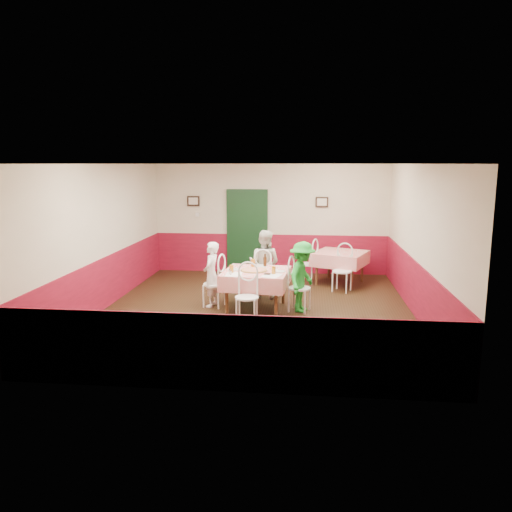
# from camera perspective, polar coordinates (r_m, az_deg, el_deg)

# --- Properties ---
(floor) EXTENTS (7.00, 7.00, 0.00)m
(floor) POSITION_cam_1_polar(r_m,az_deg,el_deg) (9.70, 0.06, -6.27)
(floor) COLOR black
(floor) RESTS_ON ground
(ceiling) EXTENTS (7.00, 7.00, 0.00)m
(ceiling) POSITION_cam_1_polar(r_m,az_deg,el_deg) (9.29, 0.07, 10.50)
(ceiling) COLOR white
(ceiling) RESTS_ON back_wall
(back_wall) EXTENTS (6.00, 0.10, 2.80)m
(back_wall) POSITION_cam_1_polar(r_m,az_deg,el_deg) (12.85, 1.67, 4.25)
(back_wall) COLOR beige
(back_wall) RESTS_ON ground
(front_wall) EXTENTS (6.00, 0.10, 2.80)m
(front_wall) POSITION_cam_1_polar(r_m,az_deg,el_deg) (5.99, -3.38, -3.06)
(front_wall) COLOR beige
(front_wall) RESTS_ON ground
(left_wall) EXTENTS (0.10, 7.00, 2.80)m
(left_wall) POSITION_cam_1_polar(r_m,az_deg,el_deg) (10.15, -17.05, 2.11)
(left_wall) COLOR beige
(left_wall) RESTS_ON ground
(right_wall) EXTENTS (0.10, 7.00, 2.80)m
(right_wall) POSITION_cam_1_polar(r_m,az_deg,el_deg) (9.57, 18.24, 1.55)
(right_wall) COLOR beige
(right_wall) RESTS_ON ground
(wainscot_back) EXTENTS (6.00, 0.03, 1.00)m
(wainscot_back) POSITION_cam_1_polar(r_m,az_deg,el_deg) (12.97, 1.64, 0.29)
(wainscot_back) COLOR maroon
(wainscot_back) RESTS_ON ground
(wainscot_front) EXTENTS (6.00, 0.03, 1.00)m
(wainscot_front) POSITION_cam_1_polar(r_m,az_deg,el_deg) (6.27, -3.27, -11.04)
(wainscot_front) COLOR maroon
(wainscot_front) RESTS_ON ground
(wainscot_left) EXTENTS (0.03, 7.00, 1.00)m
(wainscot_left) POSITION_cam_1_polar(r_m,az_deg,el_deg) (10.31, -16.70, -2.85)
(wainscot_left) COLOR maroon
(wainscot_left) RESTS_ON ground
(wainscot_right) EXTENTS (0.03, 7.00, 1.00)m
(wainscot_right) POSITION_cam_1_polar(r_m,az_deg,el_deg) (9.74, 17.85, -3.68)
(wainscot_right) COLOR maroon
(wainscot_right) RESTS_ON ground
(door) EXTENTS (0.96, 0.06, 2.10)m
(door) POSITION_cam_1_polar(r_m,az_deg,el_deg) (12.91, -1.01, 2.71)
(door) COLOR black
(door) RESTS_ON ground
(picture_left) EXTENTS (0.32, 0.03, 0.26)m
(picture_left) POSITION_cam_1_polar(r_m,az_deg,el_deg) (13.07, -7.17, 6.26)
(picture_left) COLOR black
(picture_left) RESTS_ON back_wall
(picture_right) EXTENTS (0.32, 0.03, 0.26)m
(picture_right) POSITION_cam_1_polar(r_m,az_deg,el_deg) (12.73, 7.54, 6.14)
(picture_right) COLOR black
(picture_right) RESTS_ON back_wall
(thermostat) EXTENTS (0.10, 0.03, 0.10)m
(thermostat) POSITION_cam_1_polar(r_m,az_deg,el_deg) (13.07, -6.70, 4.73)
(thermostat) COLOR white
(thermostat) RESTS_ON back_wall
(main_table) EXTENTS (1.33, 1.33, 0.77)m
(main_table) POSITION_cam_1_polar(r_m,az_deg,el_deg) (9.75, 0.00, -3.90)
(main_table) COLOR red
(main_table) RESTS_ON ground
(second_table) EXTENTS (1.46, 1.46, 0.77)m
(second_table) POSITION_cam_1_polar(r_m,az_deg,el_deg) (11.95, 9.56, -1.35)
(second_table) COLOR red
(second_table) RESTS_ON ground
(chair_left) EXTENTS (0.51, 0.51, 0.90)m
(chair_left) POSITION_cam_1_polar(r_m,az_deg,el_deg) (9.93, -4.83, -3.23)
(chair_left) COLOR white
(chair_left) RESTS_ON ground
(chair_right) EXTENTS (0.52, 0.52, 0.90)m
(chair_right) POSITION_cam_1_polar(r_m,az_deg,el_deg) (9.61, 4.99, -3.70)
(chair_right) COLOR white
(chair_right) RESTS_ON ground
(chair_far) EXTENTS (0.43, 0.43, 0.90)m
(chair_far) POSITION_cam_1_polar(r_m,az_deg,el_deg) (10.54, 0.90, -2.38)
(chair_far) COLOR white
(chair_far) RESTS_ON ground
(chair_near) EXTENTS (0.43, 0.43, 0.90)m
(chair_near) POSITION_cam_1_polar(r_m,az_deg,el_deg) (8.93, -1.06, -4.77)
(chair_near) COLOR white
(chair_near) RESTS_ON ground
(chair_second_a) EXTENTS (0.55, 0.55, 0.90)m
(chair_second_a) POSITION_cam_1_polar(r_m,az_deg,el_deg) (11.91, 5.97, -0.93)
(chair_second_a) COLOR white
(chair_second_a) RESTS_ON ground
(chair_second_b) EXTENTS (0.55, 0.55, 0.90)m
(chair_second_b) POSITION_cam_1_polar(r_m,az_deg,el_deg) (11.20, 9.80, -1.76)
(chair_second_b) COLOR white
(chair_second_b) RESTS_ON ground
(pizza) EXTENTS (0.54, 0.54, 0.03)m
(pizza) POSITION_cam_1_polar(r_m,az_deg,el_deg) (9.64, -0.21, -1.62)
(pizza) COLOR #B74723
(pizza) RESTS_ON main_table
(plate_left) EXTENTS (0.27, 0.27, 0.01)m
(plate_left) POSITION_cam_1_polar(r_m,az_deg,el_deg) (9.73, -2.54, -1.57)
(plate_left) COLOR white
(plate_left) RESTS_ON main_table
(plate_right) EXTENTS (0.27, 0.27, 0.01)m
(plate_right) POSITION_cam_1_polar(r_m,az_deg,el_deg) (9.58, 2.62, -1.76)
(plate_right) COLOR white
(plate_right) RESTS_ON main_table
(plate_far) EXTENTS (0.27, 0.27, 0.01)m
(plate_far) POSITION_cam_1_polar(r_m,az_deg,el_deg) (10.05, 0.57, -1.17)
(plate_far) COLOR white
(plate_far) RESTS_ON main_table
(glass_a) EXTENTS (0.09, 0.09, 0.15)m
(glass_a) POSITION_cam_1_polar(r_m,az_deg,el_deg) (9.50, -2.81, -1.46)
(glass_a) COLOR #BF7219
(glass_a) RESTS_ON main_table
(glass_b) EXTENTS (0.08, 0.08, 0.14)m
(glass_b) POSITION_cam_1_polar(r_m,az_deg,el_deg) (9.38, 2.02, -1.62)
(glass_b) COLOR #BF7219
(glass_b) RESTS_ON main_table
(glass_c) EXTENTS (0.09, 0.09, 0.15)m
(glass_c) POSITION_cam_1_polar(r_m,az_deg,el_deg) (10.04, -0.33, -0.78)
(glass_c) COLOR #BF7219
(glass_c) RESTS_ON main_table
(beer_bottle) EXTENTS (0.07, 0.07, 0.24)m
(beer_bottle) POSITION_cam_1_polar(r_m,az_deg,el_deg) (10.00, 1.04, -0.57)
(beer_bottle) COLOR #381C0A
(beer_bottle) RESTS_ON main_table
(shaker_a) EXTENTS (0.04, 0.04, 0.09)m
(shaker_a) POSITION_cam_1_polar(r_m,az_deg,el_deg) (9.36, -3.02, -1.82)
(shaker_a) COLOR silver
(shaker_a) RESTS_ON main_table
(shaker_b) EXTENTS (0.04, 0.04, 0.09)m
(shaker_b) POSITION_cam_1_polar(r_m,az_deg,el_deg) (9.28, -2.90, -1.93)
(shaker_b) COLOR silver
(shaker_b) RESTS_ON main_table
(shaker_c) EXTENTS (0.04, 0.04, 0.09)m
(shaker_c) POSITION_cam_1_polar(r_m,az_deg,el_deg) (9.40, -3.01, -1.77)
(shaker_c) COLOR #B23319
(shaker_c) RESTS_ON main_table
(menu_left) EXTENTS (0.32, 0.41, 0.00)m
(menu_left) POSITION_cam_1_polar(r_m,az_deg,el_deg) (9.36, -2.56, -2.10)
(menu_left) COLOR white
(menu_left) RESTS_ON main_table
(menu_right) EXTENTS (0.40, 0.47, 0.00)m
(menu_right) POSITION_cam_1_polar(r_m,az_deg,el_deg) (9.25, 1.81, -2.24)
(menu_right) COLOR white
(menu_right) RESTS_ON main_table
(wallet) EXTENTS (0.12, 0.10, 0.02)m
(wallet) POSITION_cam_1_polar(r_m,az_deg,el_deg) (9.34, 1.29, -2.06)
(wallet) COLOR black
(wallet) RESTS_ON main_table
(diner_left) EXTENTS (0.37, 0.51, 1.29)m
(diner_left) POSITION_cam_1_polar(r_m,az_deg,el_deg) (9.90, -5.12, -2.11)
(diner_left) COLOR gray
(diner_left) RESTS_ON ground
(diner_far) EXTENTS (0.82, 0.72, 1.44)m
(diner_far) POSITION_cam_1_polar(r_m,az_deg,el_deg) (10.54, 0.95, -0.90)
(diner_far) COLOR gray
(diner_far) RESTS_ON ground
(diner_right) EXTENTS (0.76, 0.99, 1.36)m
(diner_right) POSITION_cam_1_polar(r_m,az_deg,el_deg) (9.55, 5.31, -2.39)
(diner_right) COLOR gray
(diner_right) RESTS_ON ground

